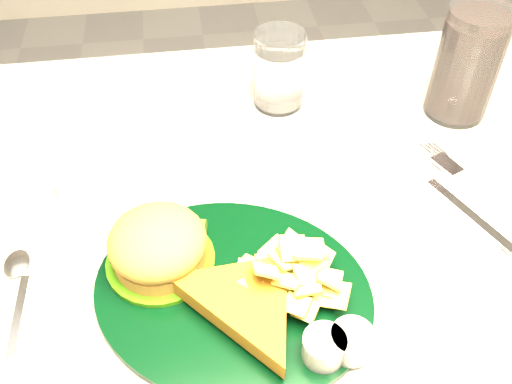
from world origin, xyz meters
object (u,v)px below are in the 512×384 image
(dinner_plate, at_px, (232,275))
(cola_glass, at_px, (467,64))
(fork_napkin, at_px, (466,208))
(table, at_px, (270,378))
(water_glass, at_px, (279,70))

(dinner_plate, bearing_deg, cola_glass, 61.17)
(dinner_plate, xyz_separation_m, cola_glass, (0.35, 0.27, 0.05))
(dinner_plate, relative_size, fork_napkin, 1.71)
(table, height_order, dinner_plate, dinner_plate)
(water_glass, bearing_deg, fork_napkin, -52.97)
(cola_glass, height_order, fork_napkin, cola_glass)
(cola_glass, bearing_deg, table, -147.79)
(table, xyz_separation_m, water_glass, (0.04, 0.24, 0.43))
(fork_napkin, bearing_deg, table, 154.63)
(dinner_plate, xyz_separation_m, fork_napkin, (0.29, 0.08, -0.03))
(table, height_order, water_glass, water_glass)
(table, xyz_separation_m, dinner_plate, (-0.06, -0.08, 0.41))
(dinner_plate, height_order, cola_glass, cola_glass)
(dinner_plate, bearing_deg, table, 78.72)
(table, relative_size, dinner_plate, 4.08)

